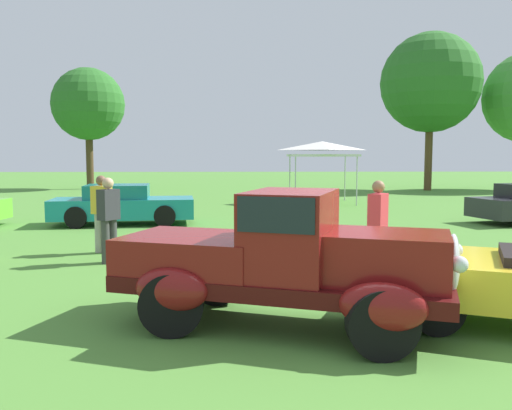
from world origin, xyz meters
name	(u,v)px	position (x,y,z in m)	size (l,w,h in m)	color
ground_plane	(319,321)	(0.00, 0.00, 0.00)	(120.00, 120.00, 0.00)	#4C8433
feature_pickup_truck	(285,259)	(-0.47, -0.24, 0.86)	(4.31, 2.80, 1.70)	#400B0B
show_car_teal	(122,205)	(-4.63, 9.79, 0.60)	(4.41, 2.16, 1.22)	teal
spectator_near_truck	(102,211)	(-4.01, 4.94, 0.91)	(0.46, 0.37, 1.69)	#9E998E
spectator_by_row	(109,217)	(-3.60, 3.84, 0.91)	(0.42, 0.47, 1.69)	#383838
spectator_far_side	(378,225)	(1.40, 2.55, 0.91)	(0.42, 0.47, 1.69)	#383838
canopy_tent_left_field	(322,148)	(2.57, 16.88, 2.42)	(2.86, 2.86, 2.71)	#B7B7BC
treeline_far_left	(88,105)	(-10.33, 27.04, 5.19)	(4.42, 4.42, 7.42)	#47331E
treeline_mid_left	(431,83)	(10.21, 25.19, 6.33)	(5.84, 5.84, 9.27)	brown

